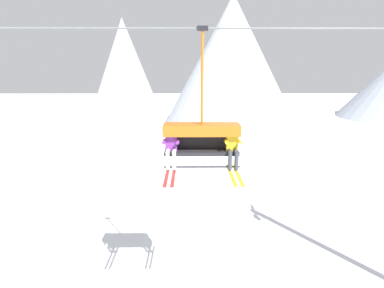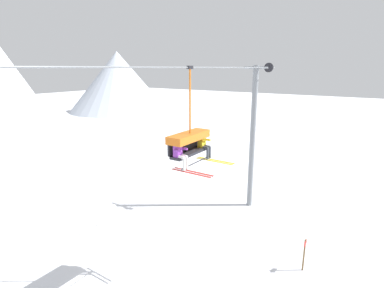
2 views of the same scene
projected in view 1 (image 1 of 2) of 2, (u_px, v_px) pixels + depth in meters
The scene contains 6 objects.
mountain_peak_west at pixel (124, 69), 52.16m from camera, with size 12.77×12.77×16.76m.
mountain_peak_central at pixel (231, 65), 39.81m from camera, with size 18.97×18.97×17.57m.
lift_cable at pixel (213, 28), 7.66m from camera, with size 18.45×0.05×0.05m.
chairlift_chair at pixel (202, 133), 8.39m from camera, with size 2.12×0.74×3.71m.
skier_purple at pixel (171, 146), 8.25m from camera, with size 0.46×1.70×1.23m.
skier_yellow at pixel (233, 146), 8.26m from camera, with size 0.46×1.70×1.23m.
Camera 1 is at (0.70, -8.95, 8.14)m, focal length 28.00 mm.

